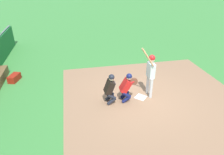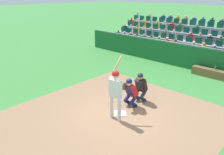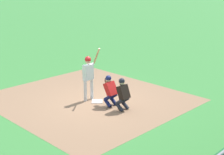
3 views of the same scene
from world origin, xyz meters
TOP-DOWN VIEW (x-y plane):
  - ground_plane at (0.00, 0.00)m, footprint 160.00×160.00m
  - infield_dirt_patch at (0.00, 0.50)m, footprint 7.10×7.58m
  - home_plate_marker at (0.00, 0.00)m, footprint 0.62×0.62m
  - batter_at_plate at (-0.10, 0.39)m, footprint 0.57×0.67m
  - catcher_crouching at (0.09, -0.67)m, footprint 0.47×0.71m
  - home_plate_umpire at (0.09, -1.36)m, footprint 0.47×0.47m
  - equipment_duffel_bag at (-2.75, -5.64)m, footprint 0.78×0.56m

SIDE VIEW (x-z plane):
  - ground_plane at x=0.00m, z-range 0.00..0.00m
  - infield_dirt_patch at x=0.00m, z-range 0.00..0.01m
  - home_plate_marker at x=0.00m, z-range 0.01..0.02m
  - equipment_duffel_bag at x=-2.75m, z-range 0.00..0.32m
  - catcher_crouching at x=0.09m, z-range 0.07..1.34m
  - home_plate_umpire at x=0.09m, z-range 0.06..1.36m
  - batter_at_plate at x=-0.10m, z-range 0.05..2.33m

